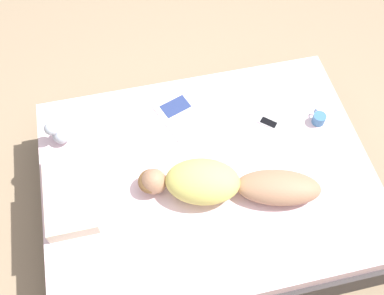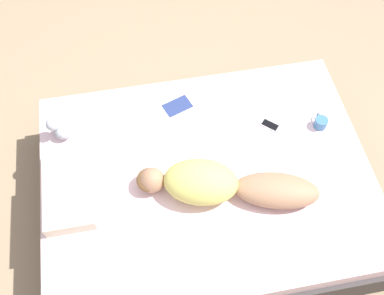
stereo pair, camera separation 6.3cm
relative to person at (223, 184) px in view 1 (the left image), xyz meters
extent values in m
plane|color=#9E8466|center=(0.15, 0.06, -0.60)|extent=(12.00, 12.00, 0.00)
cube|color=#383333|center=(0.15, 0.06, -0.43)|extent=(1.78, 2.32, 0.35)
cube|color=silver|center=(0.15, 0.06, -0.18)|extent=(1.72, 2.26, 0.15)
ellipsoid|color=#A37556|center=(-0.10, -0.35, -0.02)|extent=(0.40, 0.61, 0.16)
ellipsoid|color=#D1C660|center=(0.04, 0.13, 0.02)|extent=(0.44, 0.56, 0.24)
ellipsoid|color=brown|center=(0.13, 0.46, -0.01)|extent=(0.21, 0.21, 0.09)
sphere|color=#A37556|center=(0.12, 0.44, -0.02)|extent=(0.17, 0.17, 0.17)
cube|color=white|center=(0.56, 0.09, -0.10)|extent=(0.29, 0.35, 0.01)
cube|color=white|center=(0.75, 0.16, -0.10)|extent=(0.29, 0.35, 0.01)
cube|color=navy|center=(0.75, 0.16, -0.09)|extent=(0.20, 0.24, 0.00)
cylinder|color=teal|center=(0.39, -0.83, -0.06)|extent=(0.09, 0.09, 0.08)
cylinder|color=black|center=(0.39, -0.83, -0.03)|extent=(0.08, 0.08, 0.00)
torus|color=teal|center=(0.44, -0.83, -0.06)|extent=(0.06, 0.01, 0.06)
cube|color=silver|center=(0.46, -0.48, -0.10)|extent=(0.15, 0.15, 0.01)
cube|color=black|center=(0.46, -0.48, -0.09)|extent=(0.12, 0.13, 0.00)
ellipsoid|color=#B2BCCC|center=(0.65, 1.01, -0.04)|extent=(0.14, 0.13, 0.12)
sphere|color=#B2BCCC|center=(0.65, 1.06, 0.05)|extent=(0.10, 0.10, 0.10)
cube|color=beige|center=(0.17, 0.99, -0.05)|extent=(0.59, 0.32, 0.11)
camera|label=1|loc=(-1.26, 0.49, 2.62)|focal=42.00mm
camera|label=2|loc=(-1.27, 0.43, 2.62)|focal=42.00mm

